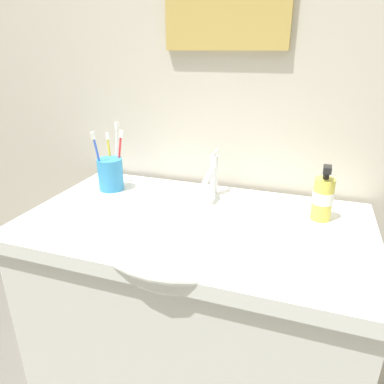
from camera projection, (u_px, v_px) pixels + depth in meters
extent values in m
cube|color=beige|center=(226.00, 87.00, 1.11)|extent=(2.13, 0.04, 2.40)
cube|color=silver|center=(194.00, 348.00, 1.14)|extent=(0.90, 0.50, 0.84)
cube|color=white|center=(195.00, 226.00, 0.97)|extent=(0.93, 0.53, 0.04)
ellipsoid|color=white|center=(188.00, 245.00, 0.93)|extent=(0.41, 0.41, 0.10)
torus|color=white|center=(188.00, 228.00, 0.92)|extent=(0.47, 0.47, 0.02)
cylinder|color=#595B60|center=(188.00, 259.00, 0.95)|extent=(0.03, 0.03, 0.01)
cylinder|color=silver|center=(214.00, 175.00, 1.10)|extent=(0.02, 0.02, 0.13)
cylinder|color=silver|center=(210.00, 175.00, 1.05)|extent=(0.02, 0.10, 0.04)
cylinder|color=silver|center=(216.00, 152.00, 1.09)|extent=(0.01, 0.05, 0.01)
cylinder|color=#338CCC|center=(111.00, 174.00, 1.15)|extent=(0.08, 0.08, 0.10)
cylinder|color=blue|center=(100.00, 163.00, 1.12)|extent=(0.02, 0.03, 0.18)
cube|color=white|center=(93.00, 136.00, 1.08)|extent=(0.02, 0.02, 0.03)
cylinder|color=red|center=(119.00, 161.00, 1.15)|extent=(0.03, 0.02, 0.18)
cube|color=white|center=(121.00, 134.00, 1.12)|extent=(0.02, 0.01, 0.03)
cylinder|color=yellow|center=(110.00, 161.00, 1.17)|extent=(0.03, 0.03, 0.16)
cube|color=white|center=(107.00, 136.00, 1.15)|extent=(0.02, 0.02, 0.03)
cylinder|color=white|center=(116.00, 156.00, 1.17)|extent=(0.01, 0.04, 0.19)
cube|color=white|center=(117.00, 126.00, 1.15)|extent=(0.01, 0.02, 0.03)
cylinder|color=#DBCC4C|center=(323.00, 199.00, 0.94)|extent=(0.05, 0.05, 0.12)
cylinder|color=black|center=(326.00, 175.00, 0.92)|extent=(0.02, 0.02, 0.02)
cube|color=black|center=(327.00, 169.00, 0.90)|extent=(0.02, 0.04, 0.02)
cylinder|color=white|center=(323.00, 197.00, 0.94)|extent=(0.06, 0.06, 0.03)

